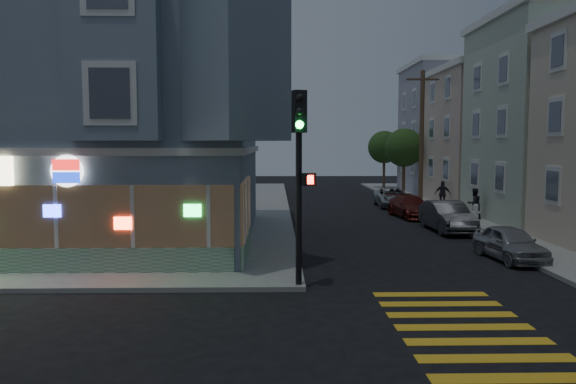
{
  "coord_description": "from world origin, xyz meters",
  "views": [
    {
      "loc": [
        2.13,
        -13.81,
        4.25
      ],
      "look_at": [
        2.6,
        7.14,
        2.45
      ],
      "focal_mm": 35.0,
      "sensor_mm": 36.0,
      "label": 1
    }
  ],
  "objects_px": {
    "parked_car_c": "(411,207)",
    "pedestrian_a": "(474,204)",
    "street_tree_far": "(384,147)",
    "parked_car_d": "(393,197)",
    "parked_car_b": "(447,217)",
    "parked_car_a": "(510,243)",
    "utility_pole": "(422,136)",
    "street_tree_near": "(404,148)",
    "traffic_signal": "(300,154)",
    "pedestrian_b": "(443,194)",
    "fire_hydrant": "(476,211)"
  },
  "relations": [
    {
      "from": "utility_pole",
      "to": "parked_car_b",
      "type": "height_order",
      "value": "utility_pole"
    },
    {
      "from": "street_tree_far",
      "to": "traffic_signal",
      "type": "distance_m",
      "value": 37.05
    },
    {
      "from": "utility_pole",
      "to": "parked_car_d",
      "type": "distance_m",
      "value": 4.6
    },
    {
      "from": "pedestrian_b",
      "to": "fire_hydrant",
      "type": "height_order",
      "value": "pedestrian_b"
    },
    {
      "from": "street_tree_far",
      "to": "parked_car_a",
      "type": "height_order",
      "value": "street_tree_far"
    },
    {
      "from": "pedestrian_b",
      "to": "parked_car_d",
      "type": "height_order",
      "value": "pedestrian_b"
    },
    {
      "from": "traffic_signal",
      "to": "parked_car_a",
      "type": "bearing_deg",
      "value": 10.25
    },
    {
      "from": "pedestrian_a",
      "to": "parked_car_c",
      "type": "height_order",
      "value": "pedestrian_a"
    },
    {
      "from": "utility_pole",
      "to": "parked_car_d",
      "type": "bearing_deg",
      "value": -170.01
    },
    {
      "from": "utility_pole",
      "to": "parked_car_b",
      "type": "distance_m",
      "value": 11.87
    },
    {
      "from": "street_tree_far",
      "to": "pedestrian_a",
      "type": "bearing_deg",
      "value": -87.87
    },
    {
      "from": "pedestrian_a",
      "to": "parked_car_b",
      "type": "xyz_separation_m",
      "value": [
        -2.56,
        -3.49,
        -0.25
      ]
    },
    {
      "from": "utility_pole",
      "to": "parked_car_d",
      "type": "xyz_separation_m",
      "value": [
        -1.95,
        -0.34,
        -4.15
      ]
    },
    {
      "from": "street_tree_near",
      "to": "parked_car_c",
      "type": "bearing_deg",
      "value": -100.85
    },
    {
      "from": "pedestrian_a",
      "to": "parked_car_b",
      "type": "distance_m",
      "value": 4.34
    },
    {
      "from": "pedestrian_a",
      "to": "pedestrian_b",
      "type": "height_order",
      "value": "pedestrian_b"
    },
    {
      "from": "street_tree_far",
      "to": "parked_car_b",
      "type": "bearing_deg",
      "value": -94.02
    },
    {
      "from": "parked_car_a",
      "to": "parked_car_b",
      "type": "distance_m",
      "value": 6.72
    },
    {
      "from": "street_tree_far",
      "to": "pedestrian_a",
      "type": "xyz_separation_m",
      "value": [
        0.8,
        -21.55,
        -2.94
      ]
    },
    {
      "from": "street_tree_near",
      "to": "parked_car_c",
      "type": "height_order",
      "value": "street_tree_near"
    },
    {
      "from": "pedestrian_a",
      "to": "pedestrian_b",
      "type": "xyz_separation_m",
      "value": [
        0.0,
        5.78,
        0.01
      ]
    },
    {
      "from": "pedestrian_a",
      "to": "fire_hydrant",
      "type": "distance_m",
      "value": 0.47
    },
    {
      "from": "street_tree_near",
      "to": "traffic_signal",
      "type": "distance_m",
      "value": 29.38
    },
    {
      "from": "pedestrian_b",
      "to": "pedestrian_a",
      "type": "bearing_deg",
      "value": 112.72
    },
    {
      "from": "parked_car_b",
      "to": "parked_car_d",
      "type": "relative_size",
      "value": 0.96
    },
    {
      "from": "pedestrian_a",
      "to": "traffic_signal",
      "type": "distance_m",
      "value": 17.79
    },
    {
      "from": "street_tree_near",
      "to": "parked_car_d",
      "type": "relative_size",
      "value": 1.14
    },
    {
      "from": "utility_pole",
      "to": "pedestrian_b",
      "type": "distance_m",
      "value": 4.3
    },
    {
      "from": "parked_car_d",
      "to": "traffic_signal",
      "type": "xyz_separation_m",
      "value": [
        -7.23,
        -21.5,
        3.3
      ]
    },
    {
      "from": "traffic_signal",
      "to": "fire_hydrant",
      "type": "distance_m",
      "value": 17.65
    },
    {
      "from": "parked_car_c",
      "to": "traffic_signal",
      "type": "height_order",
      "value": "traffic_signal"
    },
    {
      "from": "utility_pole",
      "to": "traffic_signal",
      "type": "relative_size",
      "value": 1.6
    },
    {
      "from": "pedestrian_b",
      "to": "parked_car_b",
      "type": "height_order",
      "value": "pedestrian_b"
    },
    {
      "from": "pedestrian_a",
      "to": "parked_car_a",
      "type": "xyz_separation_m",
      "value": [
        -2.3,
        -10.2,
        -0.36
      ]
    },
    {
      "from": "parked_car_c",
      "to": "pedestrian_a",
      "type": "bearing_deg",
      "value": -36.49
    },
    {
      "from": "street_tree_near",
      "to": "traffic_signal",
      "type": "bearing_deg",
      "value": -108.61
    },
    {
      "from": "parked_car_d",
      "to": "parked_car_c",
      "type": "bearing_deg",
      "value": -89.46
    },
    {
      "from": "pedestrian_a",
      "to": "parked_car_d",
      "type": "distance_m",
      "value": 7.79
    },
    {
      "from": "utility_pole",
      "to": "street_tree_near",
      "type": "xyz_separation_m",
      "value": [
        0.2,
        6.0,
        -0.86
      ]
    },
    {
      "from": "street_tree_far",
      "to": "parked_car_b",
      "type": "height_order",
      "value": "street_tree_far"
    },
    {
      "from": "pedestrian_a",
      "to": "pedestrian_b",
      "type": "relative_size",
      "value": 0.98
    },
    {
      "from": "utility_pole",
      "to": "pedestrian_b",
      "type": "relative_size",
      "value": 5.27
    },
    {
      "from": "pedestrian_a",
      "to": "street_tree_far",
      "type": "bearing_deg",
      "value": -103.3
    },
    {
      "from": "parked_car_b",
      "to": "traffic_signal",
      "type": "xyz_separation_m",
      "value": [
        -7.62,
        -10.8,
        3.21
      ]
    },
    {
      "from": "parked_car_b",
      "to": "parked_car_d",
      "type": "xyz_separation_m",
      "value": [
        -0.39,
        10.7,
        -0.09
      ]
    },
    {
      "from": "parked_car_a",
      "to": "traffic_signal",
      "type": "bearing_deg",
      "value": -157.46
    },
    {
      "from": "utility_pole",
      "to": "street_tree_far",
      "type": "xyz_separation_m",
      "value": [
        0.2,
        14.0,
        -0.86
      ]
    },
    {
      "from": "pedestrian_a",
      "to": "street_tree_near",
      "type": "bearing_deg",
      "value": -102.05
    },
    {
      "from": "utility_pole",
      "to": "fire_hydrant",
      "type": "relative_size",
      "value": 10.46
    },
    {
      "from": "traffic_signal",
      "to": "parked_car_b",
      "type": "bearing_deg",
      "value": 37.62
    }
  ]
}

